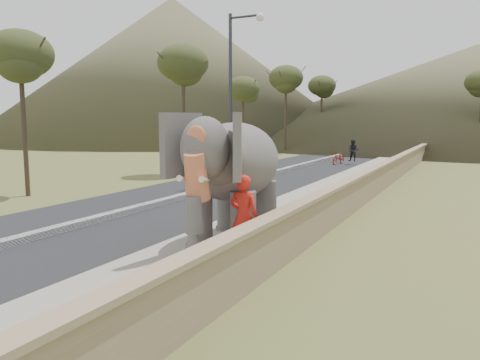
{
  "coord_description": "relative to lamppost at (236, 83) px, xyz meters",
  "views": [
    {
      "loc": [
        5.36,
        -7.75,
        3.2
      ],
      "look_at": [
        0.2,
        2.53,
        1.7
      ],
      "focal_mm": 35.0,
      "sensor_mm": 36.0,
      "label": 1
    }
  ],
  "objects": [
    {
      "name": "median",
      "position": [
        -0.31,
        -1.89,
        -4.76
      ],
      "size": [
        0.35,
        120.0,
        0.22
      ],
      "primitive_type": "cube",
      "color": "black",
      "rests_on": "ground"
    },
    {
      "name": "ground",
      "position": [
        4.69,
        -11.89,
        -4.87
      ],
      "size": [
        160.0,
        160.0,
        0.0
      ],
      "primitive_type": "plane",
      "color": "olive",
      "rests_on": "ground"
    },
    {
      "name": "lamppost",
      "position": [
        0.0,
        0.0,
        0.0
      ],
      "size": [
        1.76,
        0.36,
        8.0
      ],
      "color": "#313136",
      "rests_on": "ground"
    },
    {
      "name": "parapet",
      "position": [
        6.34,
        -1.89,
        -4.32
      ],
      "size": [
        0.3,
        120.0,
        1.1
      ],
      "primitive_type": "cube",
      "color": "tan",
      "rests_on": "ground"
    },
    {
      "name": "trees",
      "position": [
        5.32,
        18.37,
        -1.13
      ],
      "size": [
        48.14,
        43.96,
        8.55
      ],
      "color": "#473828",
      "rests_on": "ground"
    },
    {
      "name": "signboard",
      "position": [
        0.19,
        -0.51,
        -3.23
      ],
      "size": [
        0.6,
        0.08,
        2.4
      ],
      "color": "#2D2D33",
      "rests_on": "ground"
    },
    {
      "name": "motorcyclist",
      "position": [
        1.81,
        13.22,
        -4.19
      ],
      "size": [
        1.91,
        1.91,
        1.8
      ],
      "color": "maroon",
      "rests_on": "ground"
    },
    {
      "name": "hill_far",
      "position": [
        9.69,
        58.11,
        2.13
      ],
      "size": [
        80.0,
        80.0,
        14.0
      ],
      "primitive_type": "cone",
      "color": "brown",
      "rests_on": "ground"
    },
    {
      "name": "hill_left",
      "position": [
        -33.31,
        43.11,
        6.13
      ],
      "size": [
        60.0,
        60.0,
        22.0
      ],
      "primitive_type": "cone",
      "color": "brown",
      "rests_on": "ground"
    },
    {
      "name": "road",
      "position": [
        -0.31,
        -1.89,
        -4.86
      ],
      "size": [
        7.0,
        120.0,
        0.03
      ],
      "primitive_type": "cube",
      "color": "black",
      "rests_on": "ground"
    },
    {
      "name": "elephant_and_man",
      "position": [
        4.71,
        -9.29,
        -3.17
      ],
      "size": [
        2.75,
        4.59,
        3.14
      ],
      "color": "slate",
      "rests_on": "ground"
    },
    {
      "name": "walkway",
      "position": [
        4.69,
        -1.89,
        -4.8
      ],
      "size": [
        3.0,
        120.0,
        0.15
      ],
      "primitive_type": "cube",
      "color": "#9E9687",
      "rests_on": "ground"
    }
  ]
}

